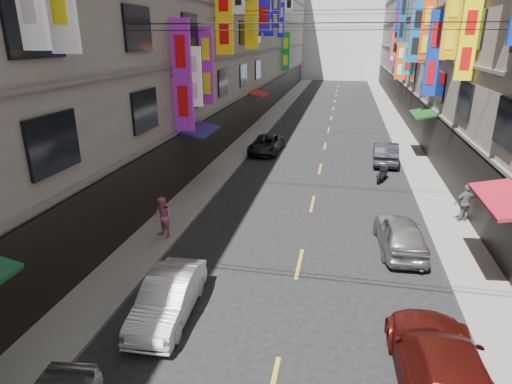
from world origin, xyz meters
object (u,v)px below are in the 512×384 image
at_px(pedestrian_lfar, 163,218).
at_px(car_left_mid, 168,297).
at_px(car_right_mid, 400,234).
at_px(car_right_near, 443,369).
at_px(car_right_far, 385,153).
at_px(scooter_far_right, 383,173).
at_px(pedestrian_rfar, 465,203).
at_px(car_left_far, 266,144).

bearing_deg(pedestrian_lfar, car_left_mid, -33.85).
bearing_deg(car_right_mid, car_left_mid, 34.77).
xyz_separation_m(car_right_near, car_right_far, (0.24, 19.46, -0.02)).
bearing_deg(car_left_mid, scooter_far_right, 60.43).
distance_m(car_left_mid, car_right_near, 7.32).
height_order(car_right_far, pedestrian_lfar, pedestrian_lfar).
relative_size(car_left_mid, pedestrian_rfar, 2.27).
bearing_deg(scooter_far_right, car_left_mid, 82.44).
bearing_deg(car_right_far, pedestrian_lfar, 56.99).
bearing_deg(car_right_mid, pedestrian_lfar, 2.14).
relative_size(pedestrian_lfar, pedestrian_rfar, 1.01).
bearing_deg(pedestrian_lfar, pedestrian_rfar, 50.35).
bearing_deg(car_left_mid, car_right_far, 64.27).
distance_m(car_left_mid, car_left_far, 19.07).
bearing_deg(car_right_far, car_right_mid, 90.86).
bearing_deg(car_left_mid, car_right_mid, 35.57).
relative_size(car_right_far, pedestrian_lfar, 2.49).
height_order(car_right_near, car_right_mid, car_right_near).
xyz_separation_m(pedestrian_lfar, pedestrian_rfar, (12.13, 4.12, -0.01)).
height_order(scooter_far_right, car_right_mid, car_right_mid).
distance_m(scooter_far_right, car_right_mid, 8.51).
relative_size(scooter_far_right, car_right_near, 0.36).
bearing_deg(pedestrian_lfar, car_right_far, 85.96).
relative_size(car_right_far, pedestrian_rfar, 2.52).
bearing_deg(scooter_far_right, pedestrian_lfar, 64.89).
bearing_deg(car_right_far, car_right_near, 91.92).
bearing_deg(car_left_far, pedestrian_rfar, -42.37).
bearing_deg(car_left_mid, car_right_near, -15.24).
height_order(scooter_far_right, car_left_far, car_left_far).
bearing_deg(car_right_far, scooter_far_right, 86.36).
xyz_separation_m(car_right_near, pedestrian_lfar, (-9.29, 6.17, 0.25)).
height_order(car_left_far, pedestrian_lfar, pedestrian_lfar).
bearing_deg(car_left_far, car_right_near, -67.57).
xyz_separation_m(car_right_mid, car_right_far, (0.38, 12.29, 0.02)).
bearing_deg(car_right_near, scooter_far_right, -92.35).
height_order(car_right_near, pedestrian_rfar, pedestrian_rfar).
distance_m(car_left_mid, car_right_mid, 9.02).
height_order(car_left_mid, car_right_mid, car_right_mid).
bearing_deg(car_left_mid, pedestrian_lfar, 111.23).
distance_m(scooter_far_right, pedestrian_lfar, 13.18).
distance_m(scooter_far_right, car_left_mid, 15.80).
distance_m(car_right_near, car_right_far, 19.47).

